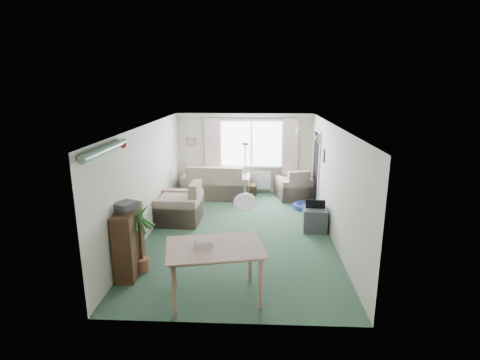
{
  "coord_description": "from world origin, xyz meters",
  "views": [
    {
      "loc": [
        0.38,
        -7.79,
        3.26
      ],
      "look_at": [
        0.0,
        0.3,
        1.15
      ],
      "focal_mm": 28.0,
      "sensor_mm": 36.0,
      "label": 1
    }
  ],
  "objects_px": {
    "dining_table": "(215,273)",
    "pet_bed": "(304,206)",
    "coffee_table": "(241,190)",
    "houseplant": "(140,237)",
    "sofa": "(217,181)",
    "armchair_left": "(178,202)",
    "bookshelf": "(129,241)",
    "armchair_corner": "(295,183)",
    "tv_cube": "(315,219)"
  },
  "relations": [
    {
      "from": "bookshelf",
      "to": "pet_bed",
      "type": "height_order",
      "value": "bookshelf"
    },
    {
      "from": "armchair_corner",
      "to": "armchair_left",
      "type": "distance_m",
      "value": 3.6
    },
    {
      "from": "pet_bed",
      "to": "sofa",
      "type": "bearing_deg",
      "value": 158.43
    },
    {
      "from": "dining_table",
      "to": "tv_cube",
      "type": "distance_m",
      "value": 3.47
    },
    {
      "from": "armchair_corner",
      "to": "houseplant",
      "type": "height_order",
      "value": "houseplant"
    },
    {
      "from": "houseplant",
      "to": "dining_table",
      "type": "height_order",
      "value": "houseplant"
    },
    {
      "from": "sofa",
      "to": "armchair_corner",
      "type": "height_order",
      "value": "sofa"
    },
    {
      "from": "coffee_table",
      "to": "sofa",
      "type": "bearing_deg",
      "value": 180.0
    },
    {
      "from": "dining_table",
      "to": "armchair_left",
      "type": "bearing_deg",
      "value": 110.85
    },
    {
      "from": "sofa",
      "to": "coffee_table",
      "type": "distance_m",
      "value": 0.77
    },
    {
      "from": "sofa",
      "to": "coffee_table",
      "type": "relative_size",
      "value": 2.13
    },
    {
      "from": "coffee_table",
      "to": "tv_cube",
      "type": "distance_m",
      "value": 3.06
    },
    {
      "from": "sofa",
      "to": "armchair_corner",
      "type": "distance_m",
      "value": 2.28
    },
    {
      "from": "armchair_left",
      "to": "bookshelf",
      "type": "xyz_separation_m",
      "value": [
        -0.34,
        -2.54,
        0.09
      ]
    },
    {
      "from": "bookshelf",
      "to": "dining_table",
      "type": "height_order",
      "value": "bookshelf"
    },
    {
      "from": "tv_cube",
      "to": "armchair_corner",
      "type": "bearing_deg",
      "value": 98.62
    },
    {
      "from": "sofa",
      "to": "pet_bed",
      "type": "relative_size",
      "value": 3.19
    },
    {
      "from": "armchair_corner",
      "to": "houseplant",
      "type": "bearing_deg",
      "value": 43.73
    },
    {
      "from": "armchair_left",
      "to": "tv_cube",
      "type": "xyz_separation_m",
      "value": [
        3.2,
        -0.42,
        -0.23
      ]
    },
    {
      "from": "coffee_table",
      "to": "pet_bed",
      "type": "height_order",
      "value": "coffee_table"
    },
    {
      "from": "armchair_corner",
      "to": "sofa",
      "type": "bearing_deg",
      "value": -12.32
    },
    {
      "from": "armchair_corner",
      "to": "tv_cube",
      "type": "xyz_separation_m",
      "value": [
        0.22,
        -2.45,
        -0.18
      ]
    },
    {
      "from": "coffee_table",
      "to": "dining_table",
      "type": "bearing_deg",
      "value": -91.69
    },
    {
      "from": "bookshelf",
      "to": "tv_cube",
      "type": "bearing_deg",
      "value": 26.52
    },
    {
      "from": "sofa",
      "to": "dining_table",
      "type": "xyz_separation_m",
      "value": [
        0.56,
        -5.35,
        -0.06
      ]
    },
    {
      "from": "dining_table",
      "to": "pet_bed",
      "type": "distance_m",
      "value": 4.79
    },
    {
      "from": "bookshelf",
      "to": "tv_cube",
      "type": "xyz_separation_m",
      "value": [
        3.54,
        2.12,
        -0.32
      ]
    },
    {
      "from": "coffee_table",
      "to": "tv_cube",
      "type": "height_order",
      "value": "tv_cube"
    },
    {
      "from": "coffee_table",
      "to": "pet_bed",
      "type": "bearing_deg",
      "value": -29.15
    },
    {
      "from": "coffee_table",
      "to": "pet_bed",
      "type": "relative_size",
      "value": 1.5
    },
    {
      "from": "armchair_corner",
      "to": "bookshelf",
      "type": "xyz_separation_m",
      "value": [
        -3.32,
        -4.57,
        0.14
      ]
    },
    {
      "from": "pet_bed",
      "to": "bookshelf",
      "type": "bearing_deg",
      "value": -133.9
    },
    {
      "from": "armchair_left",
      "to": "houseplant",
      "type": "distance_m",
      "value": 2.51
    },
    {
      "from": "sofa",
      "to": "armchair_left",
      "type": "relative_size",
      "value": 1.79
    },
    {
      "from": "coffee_table",
      "to": "houseplant",
      "type": "relative_size",
      "value": 0.71
    },
    {
      "from": "sofa",
      "to": "coffee_table",
      "type": "height_order",
      "value": "sofa"
    },
    {
      "from": "bookshelf",
      "to": "houseplant",
      "type": "xyz_separation_m",
      "value": [
        0.19,
        0.04,
        0.06
      ]
    },
    {
      "from": "armchair_left",
      "to": "pet_bed",
      "type": "xyz_separation_m",
      "value": [
        3.15,
        1.09,
        -0.43
      ]
    },
    {
      "from": "houseplant",
      "to": "armchair_corner",
      "type": "bearing_deg",
      "value": 55.42
    },
    {
      "from": "bookshelf",
      "to": "coffee_table",
      "type": "bearing_deg",
      "value": 64.75
    },
    {
      "from": "armchair_corner",
      "to": "bookshelf",
      "type": "bearing_deg",
      "value": 42.36
    },
    {
      "from": "coffee_table",
      "to": "houseplant",
      "type": "height_order",
      "value": "houseplant"
    },
    {
      "from": "sofa",
      "to": "bookshelf",
      "type": "bearing_deg",
      "value": 79.44
    },
    {
      "from": "tv_cube",
      "to": "pet_bed",
      "type": "bearing_deg",
      "value": 95.28
    },
    {
      "from": "armchair_left",
      "to": "coffee_table",
      "type": "xyz_separation_m",
      "value": [
        1.41,
        2.06,
        -0.28
      ]
    },
    {
      "from": "houseplant",
      "to": "pet_bed",
      "type": "relative_size",
      "value": 2.1
    },
    {
      "from": "armchair_corner",
      "to": "coffee_table",
      "type": "height_order",
      "value": "armchair_corner"
    },
    {
      "from": "dining_table",
      "to": "armchair_corner",
      "type": "bearing_deg",
      "value": 72.09
    },
    {
      "from": "sofa",
      "to": "coffee_table",
      "type": "bearing_deg",
      "value": -177.83
    },
    {
      "from": "dining_table",
      "to": "pet_bed",
      "type": "relative_size",
      "value": 2.21
    }
  ]
}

